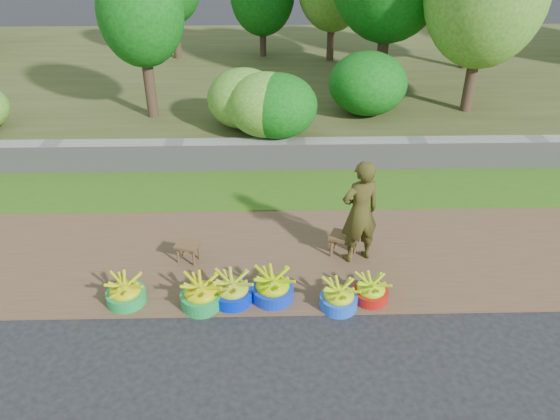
{
  "coord_description": "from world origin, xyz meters",
  "views": [
    {
      "loc": [
        -0.51,
        -5.1,
        4.56
      ],
      "look_at": [
        -0.36,
        1.3,
        0.75
      ],
      "focal_mm": 35.0,
      "sensor_mm": 36.0,
      "label": 1
    }
  ],
  "objects_px": {
    "stool_left": "(188,248)",
    "basin_b": "(201,294)",
    "basin_d": "(273,288)",
    "basin_e": "(339,297)",
    "basin_c": "(232,291)",
    "basin_f": "(371,291)",
    "vendor_woman": "(360,212)",
    "stool_right": "(344,239)",
    "basin_a": "(126,292)"
  },
  "relations": [
    {
      "from": "basin_a",
      "to": "basin_e",
      "type": "xyz_separation_m",
      "value": [
        2.67,
        -0.14,
        -0.01
      ]
    },
    {
      "from": "basin_b",
      "to": "basin_f",
      "type": "height_order",
      "value": "basin_b"
    },
    {
      "from": "stool_right",
      "to": "basin_e",
      "type": "bearing_deg",
      "value": -99.83
    },
    {
      "from": "basin_e",
      "to": "basin_f",
      "type": "relative_size",
      "value": 1.05
    },
    {
      "from": "basin_d",
      "to": "stool_right",
      "type": "xyz_separation_m",
      "value": [
        1.01,
        0.92,
        0.11
      ]
    },
    {
      "from": "basin_c",
      "to": "vendor_woman",
      "type": "height_order",
      "value": "vendor_woman"
    },
    {
      "from": "basin_e",
      "to": "vendor_woman",
      "type": "bearing_deg",
      "value": 70.05
    },
    {
      "from": "basin_a",
      "to": "basin_f",
      "type": "bearing_deg",
      "value": -0.35
    },
    {
      "from": "basin_b",
      "to": "vendor_woman",
      "type": "height_order",
      "value": "vendor_woman"
    },
    {
      "from": "basin_a",
      "to": "basin_d",
      "type": "distance_m",
      "value": 1.85
    },
    {
      "from": "basin_e",
      "to": "vendor_woman",
      "type": "relative_size",
      "value": 0.31
    },
    {
      "from": "basin_a",
      "to": "basin_d",
      "type": "bearing_deg",
      "value": 1.06
    },
    {
      "from": "vendor_woman",
      "to": "basin_c",
      "type": "bearing_deg",
      "value": 7.49
    },
    {
      "from": "basin_a",
      "to": "basin_c",
      "type": "bearing_deg",
      "value": -0.12
    },
    {
      "from": "basin_c",
      "to": "stool_right",
      "type": "relative_size",
      "value": 1.13
    },
    {
      "from": "stool_left",
      "to": "vendor_woman",
      "type": "bearing_deg",
      "value": 0.29
    },
    {
      "from": "stool_left",
      "to": "vendor_woman",
      "type": "relative_size",
      "value": 0.25
    },
    {
      "from": "basin_f",
      "to": "stool_right",
      "type": "xyz_separation_m",
      "value": [
        -0.23,
        0.97,
        0.13
      ]
    },
    {
      "from": "basin_d",
      "to": "basin_e",
      "type": "height_order",
      "value": "basin_d"
    },
    {
      "from": "basin_c",
      "to": "basin_f",
      "type": "bearing_deg",
      "value": -0.52
    },
    {
      "from": "basin_f",
      "to": "stool_right",
      "type": "height_order",
      "value": "stool_right"
    },
    {
      "from": "stool_right",
      "to": "basin_c",
      "type": "bearing_deg",
      "value": -147.81
    },
    {
      "from": "basin_b",
      "to": "basin_e",
      "type": "height_order",
      "value": "basin_b"
    },
    {
      "from": "basin_e",
      "to": "basin_f",
      "type": "distance_m",
      "value": 0.44
    },
    {
      "from": "basin_f",
      "to": "stool_left",
      "type": "height_order",
      "value": "basin_f"
    },
    {
      "from": "basin_a",
      "to": "basin_e",
      "type": "relative_size",
      "value": 1.05
    },
    {
      "from": "stool_right",
      "to": "basin_b",
      "type": "bearing_deg",
      "value": -151.67
    },
    {
      "from": "stool_left",
      "to": "vendor_woman",
      "type": "height_order",
      "value": "vendor_woman"
    },
    {
      "from": "stool_right",
      "to": "basin_a",
      "type": "bearing_deg",
      "value": -161.55
    },
    {
      "from": "basin_c",
      "to": "basin_f",
      "type": "xyz_separation_m",
      "value": [
        1.75,
        -0.02,
        -0.02
      ]
    },
    {
      "from": "stool_right",
      "to": "vendor_woman",
      "type": "height_order",
      "value": "vendor_woman"
    },
    {
      "from": "basin_d",
      "to": "basin_f",
      "type": "bearing_deg",
      "value": -2.45
    },
    {
      "from": "basin_b",
      "to": "basin_c",
      "type": "bearing_deg",
      "value": 10.3
    },
    {
      "from": "basin_f",
      "to": "stool_left",
      "type": "relative_size",
      "value": 1.19
    },
    {
      "from": "stool_left",
      "to": "basin_b",
      "type": "bearing_deg",
      "value": -73.6
    },
    {
      "from": "basin_c",
      "to": "basin_a",
      "type": "bearing_deg",
      "value": 179.88
    },
    {
      "from": "basin_c",
      "to": "basin_e",
      "type": "bearing_deg",
      "value": -6.05
    },
    {
      "from": "basin_c",
      "to": "vendor_woman",
      "type": "distance_m",
      "value": 2.01
    },
    {
      "from": "basin_b",
      "to": "basin_c",
      "type": "distance_m",
      "value": 0.39
    },
    {
      "from": "stool_left",
      "to": "basin_e",
      "type": "bearing_deg",
      "value": -26.81
    },
    {
      "from": "stool_left",
      "to": "vendor_woman",
      "type": "distance_m",
      "value": 2.42
    },
    {
      "from": "basin_a",
      "to": "basin_f",
      "type": "height_order",
      "value": "basin_a"
    },
    {
      "from": "basin_b",
      "to": "stool_left",
      "type": "height_order",
      "value": "basin_b"
    },
    {
      "from": "basin_d",
      "to": "basin_e",
      "type": "xyz_separation_m",
      "value": [
        0.82,
        -0.18,
        -0.02
      ]
    },
    {
      "from": "basin_a",
      "to": "basin_b",
      "type": "distance_m",
      "value": 0.96
    },
    {
      "from": "basin_d",
      "to": "vendor_woman",
      "type": "relative_size",
      "value": 0.35
    },
    {
      "from": "basin_d",
      "to": "vendor_woman",
      "type": "bearing_deg",
      "value": 35.19
    },
    {
      "from": "basin_f",
      "to": "basin_d",
      "type": "bearing_deg",
      "value": 177.55
    },
    {
      "from": "basin_c",
      "to": "basin_e",
      "type": "height_order",
      "value": "basin_c"
    },
    {
      "from": "basin_e",
      "to": "stool_right",
      "type": "distance_m",
      "value": 1.12
    }
  ]
}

